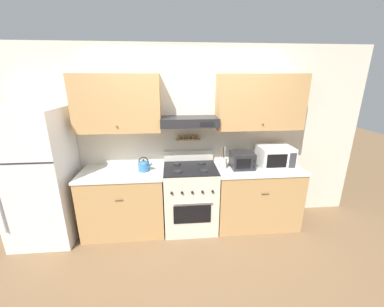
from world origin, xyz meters
TOP-DOWN VIEW (x-y plane):
  - ground_plane at (0.00, 0.00)m, footprint 16.00×16.00m
  - wall_back at (0.02, 0.61)m, footprint 5.20×0.46m
  - counter_left at (-0.93, 0.33)m, footprint 1.13×0.66m
  - counter_right at (0.97, 0.33)m, footprint 1.21×0.66m
  - stove_range at (0.00, 0.33)m, footprint 0.73×0.66m
  - refrigerator at (-1.96, 0.28)m, footprint 0.77×0.75m
  - tea_kettle at (-0.63, 0.34)m, footprint 0.20×0.15m
  - microwave at (1.21, 0.36)m, footprint 0.46×0.39m
  - utensil_crock at (0.46, 0.34)m, footprint 0.11×0.11m
  - toaster_oven at (0.73, 0.34)m, footprint 0.31×0.32m

SIDE VIEW (x-z plane):
  - ground_plane at x=0.00m, z-range 0.00..0.00m
  - counter_right at x=0.97m, z-range 0.00..0.90m
  - counter_left at x=-0.93m, z-range 0.00..0.90m
  - stove_range at x=0.00m, z-range -0.07..1.01m
  - refrigerator at x=-1.96m, z-range 0.00..1.77m
  - tea_kettle at x=-0.63m, z-range 0.88..1.08m
  - utensil_crock at x=0.46m, z-range 0.83..1.14m
  - toaster_oven at x=0.73m, z-range 0.90..1.13m
  - microwave at x=1.21m, z-range 0.90..1.19m
  - wall_back at x=0.02m, z-range 0.18..2.73m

